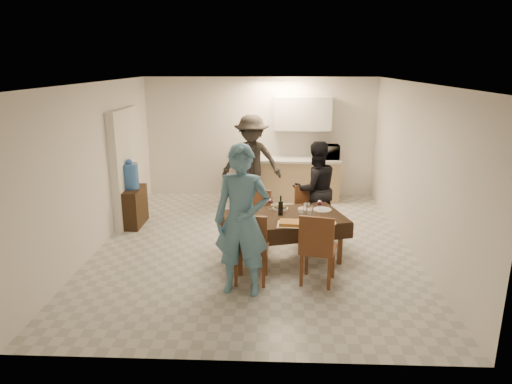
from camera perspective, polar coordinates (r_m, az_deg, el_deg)
floor at (r=7.52m, az=-0.21°, el=-6.72°), size 5.00×6.00×0.02m
ceiling at (r=6.95m, az=-0.23°, el=13.48°), size 5.00×6.00×0.02m
wall_back at (r=10.07m, az=0.55°, el=6.80°), size 5.00×0.02×2.60m
wall_front at (r=4.26m, az=-2.04°, el=-6.10°), size 5.00×0.02×2.60m
wall_left at (r=7.65m, az=-19.29°, el=2.98°), size 0.02×6.00×2.60m
wall_right at (r=7.44m, az=19.40°, el=2.63°), size 0.02×6.00×2.60m
stub_partition at (r=8.78m, az=-15.86°, el=3.17°), size 0.15×1.40×2.10m
kitchen_base_cabinet at (r=9.93m, az=3.94°, el=1.51°), size 2.20×0.60×0.86m
kitchen_worktop at (r=9.83m, az=3.99°, el=4.08°), size 2.24×0.64×0.05m
upper_cabinet at (r=9.83m, az=5.85°, el=9.73°), size 1.20×0.34×0.70m
dining_table at (r=6.83m, az=3.50°, el=-3.25°), size 1.98×1.48×0.69m
chair_near_left at (r=6.06m, az=-0.65°, el=-6.19°), size 0.49×0.49×0.55m
chair_near_right at (r=6.08m, az=7.91°, el=-6.28°), size 0.56×0.56×0.54m
chair_far_left at (r=7.51m, az=-0.04°, el=-2.54°), size 0.51×0.53×0.46m
chair_far_right at (r=7.51m, az=6.84°, el=-2.29°), size 0.52×0.53×0.50m
console at (r=8.65m, az=-15.20°, el=-1.78°), size 0.38×0.75×0.69m
water_jug at (r=8.50m, az=-15.48°, el=1.92°), size 0.30×0.30×0.46m
wine_bottle at (r=6.82m, az=3.10°, el=-1.67°), size 0.07×0.07×0.30m
water_pitcher at (r=6.75m, az=6.50°, el=-2.33°), size 0.13×0.13×0.21m
savoury_tart at (r=6.45m, az=4.46°, el=-3.89°), size 0.42×0.33×0.05m
salad_bowl at (r=6.99m, az=5.95°, el=-2.29°), size 0.17×0.17×0.06m
mushroom_dish at (r=7.08m, az=3.06°, el=-2.12°), size 0.21×0.21×0.04m
wine_glass_a at (r=6.56m, az=-1.25°, el=-2.83°), size 0.09×0.09×0.20m
wine_glass_b at (r=7.06m, az=7.95°, el=-1.70°), size 0.08×0.08×0.18m
wine_glass_c at (r=7.07m, az=1.86°, el=-1.45°), size 0.09×0.09×0.19m
plate_near_left at (r=6.55m, az=-1.71°, el=-3.72°), size 0.27×0.27×0.02m
plate_near_right at (r=6.57m, az=8.80°, el=-3.82°), size 0.28×0.28×0.02m
plate_far_left at (r=7.11m, az=-1.38°, el=-2.10°), size 0.27×0.27×0.02m
plate_far_right at (r=7.14m, az=8.29°, el=-2.19°), size 0.28×0.28×0.02m
microwave at (r=9.85m, az=8.80°, el=4.98°), size 0.53×0.36×0.30m
person_near at (r=5.74m, az=-1.76°, el=-3.61°), size 0.77×0.56×1.95m
person_far at (r=7.81m, az=7.42°, el=0.38°), size 0.96×0.85×1.64m
person_kitchen at (r=9.38m, az=-0.55°, el=3.90°), size 1.22×0.70×1.88m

